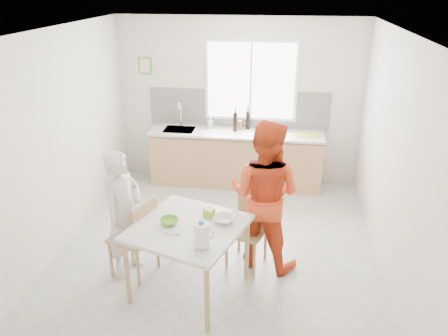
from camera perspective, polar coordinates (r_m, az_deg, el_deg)
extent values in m
plane|color=#B7B7B2|center=(5.79, -0.69, -10.19)|extent=(4.50, 4.50, 0.00)
plane|color=silver|center=(7.29, 1.91, 8.69)|extent=(4.00, 0.00, 4.00)
plane|color=silver|center=(3.21, -6.92, -12.08)|extent=(4.00, 0.00, 4.00)
plane|color=silver|center=(5.79, -20.75, 3.21)|extent=(0.00, 4.50, 4.50)
plane|color=silver|center=(5.27, 21.29, 1.15)|extent=(0.00, 4.50, 4.50)
plane|color=white|center=(4.85, -0.86, 17.46)|extent=(4.50, 4.50, 0.00)
cube|color=white|center=(7.18, 3.55, 11.29)|extent=(1.50, 0.03, 1.30)
cube|color=white|center=(7.16, 3.54, 11.26)|extent=(1.40, 0.02, 1.20)
cube|color=white|center=(7.15, 3.53, 11.25)|extent=(0.03, 0.03, 1.20)
cube|color=white|center=(7.31, 1.89, 7.72)|extent=(3.00, 0.02, 0.65)
cube|color=#619A46|center=(7.48, -10.26, 13.02)|extent=(0.22, 0.02, 0.28)
cube|color=beige|center=(7.46, -10.29, 13.01)|extent=(0.16, 0.01, 0.22)
cube|color=tan|center=(7.30, 1.56, 1.09)|extent=(2.80, 0.60, 0.86)
cube|color=#3F3326|center=(7.45, 1.53, -1.61)|extent=(2.80, 0.54, 0.10)
cube|color=silver|center=(7.14, 1.60, 4.58)|extent=(2.84, 0.64, 0.04)
cube|color=#A5A5AA|center=(7.29, -5.86, 4.93)|extent=(0.50, 0.40, 0.03)
cylinder|color=silver|center=(7.38, -5.64, 6.76)|extent=(0.02, 0.02, 0.36)
torus|color=silver|center=(7.27, -5.82, 7.96)|extent=(0.02, 0.18, 0.18)
cube|color=silver|center=(4.64, -4.70, -7.78)|extent=(1.36, 1.36, 0.04)
cylinder|color=tan|center=(4.79, -12.54, -13.32)|extent=(0.05, 0.05, 0.76)
cylinder|color=tan|center=(5.42, -6.32, -8.13)|extent=(0.05, 0.05, 0.76)
cylinder|color=tan|center=(4.36, -2.24, -16.96)|extent=(0.05, 0.05, 0.76)
cylinder|color=tan|center=(5.04, 2.99, -10.68)|extent=(0.05, 0.05, 0.76)
cube|color=tan|center=(5.18, -11.81, -8.83)|extent=(0.57, 0.57, 0.04)
cube|color=tan|center=(4.94, -10.18, -6.93)|extent=(0.17, 0.42, 0.47)
cylinder|color=tan|center=(5.55, -11.98, -9.58)|extent=(0.04, 0.04, 0.46)
cylinder|color=tan|center=(5.31, -14.55, -11.52)|extent=(0.04, 0.04, 0.46)
cylinder|color=tan|center=(5.35, -8.66, -10.69)|extent=(0.04, 0.04, 0.46)
cylinder|color=tan|center=(5.10, -11.16, -12.79)|extent=(0.04, 0.04, 0.46)
cube|color=tan|center=(5.26, 2.98, -8.24)|extent=(0.53, 0.53, 0.04)
cube|color=tan|center=(5.29, 3.85, -5.06)|extent=(0.39, 0.15, 0.44)
cylinder|color=tan|center=(5.31, 0.33, -10.85)|extent=(0.04, 0.04, 0.43)
cylinder|color=tan|center=(5.19, 3.96, -11.82)|extent=(0.04, 0.04, 0.43)
cylinder|color=tan|center=(5.58, 1.97, -8.99)|extent=(0.04, 0.04, 0.43)
cylinder|color=tan|center=(5.47, 5.43, -9.85)|extent=(0.04, 0.04, 0.43)
imported|color=silver|center=(5.10, -12.93, -5.87)|extent=(0.52, 0.64, 1.52)
imported|color=red|center=(5.08, 5.28, -3.56)|extent=(1.05, 0.93, 1.82)
imported|color=#73BA2A|center=(4.67, -7.17, -6.93)|extent=(0.24, 0.24, 0.06)
imported|color=silver|center=(4.67, 0.04, -6.72)|extent=(0.28, 0.28, 0.06)
cylinder|color=white|center=(4.21, -2.96, -8.69)|extent=(0.15, 0.15, 0.24)
cylinder|color=blue|center=(4.14, -2.99, -7.16)|extent=(0.05, 0.05, 0.03)
torus|color=white|center=(4.18, -1.94, -8.54)|extent=(0.12, 0.06, 0.11)
cube|color=#90C32D|center=(4.77, -1.97, -5.84)|extent=(0.13, 0.13, 0.09)
cylinder|color=#A5A5AA|center=(4.50, -7.05, -8.48)|extent=(0.16, 0.02, 0.01)
cube|color=#9CC22C|center=(7.09, 10.80, 4.25)|extent=(0.41, 0.36, 0.01)
cylinder|color=black|center=(7.11, 1.47, 6.05)|extent=(0.07, 0.07, 0.32)
cylinder|color=black|center=(7.25, 3.14, 6.28)|extent=(0.07, 0.07, 0.30)
cylinder|color=olive|center=(7.21, 2.09, 5.61)|extent=(0.06, 0.06, 0.16)
imported|color=#999999|center=(7.30, -1.82, 5.96)|extent=(0.10, 0.11, 0.19)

